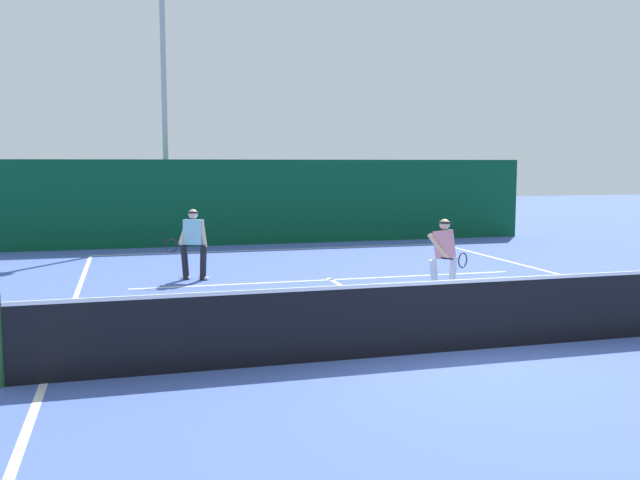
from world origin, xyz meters
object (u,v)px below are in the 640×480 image
(light_pole, at_px, (164,80))
(player_far, at_px, (193,241))
(player_near, at_px, (444,255))
(tennis_ball, at_px, (565,306))

(light_pole, bearing_deg, player_far, -89.05)
(player_near, bearing_deg, tennis_ball, 107.52)
(player_far, height_order, light_pole, light_pole)
(player_near, xyz_separation_m, player_far, (-4.51, 3.32, 0.04))
(player_near, height_order, tennis_ball, player_near)
(player_near, distance_m, tennis_ball, 2.38)
(tennis_ball, distance_m, light_pole, 14.96)
(tennis_ball, bearing_deg, player_near, 138.21)
(player_near, xyz_separation_m, tennis_ball, (1.67, -1.50, -0.80))
(player_far, relative_size, light_pole, 0.18)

